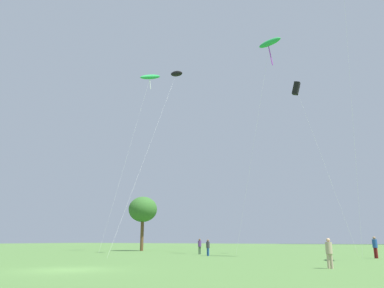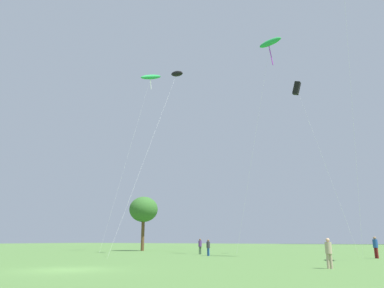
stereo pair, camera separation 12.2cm
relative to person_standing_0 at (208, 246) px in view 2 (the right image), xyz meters
The scene contains 10 objects.
ground 19.49m from the person_standing_0, 85.66° to the right, with size 280.00×280.00×0.00m, color #4C7538.
person_standing_0 is the anchor object (origin of this frame).
person_standing_2 4.35m from the person_standing_0, 128.81° to the left, with size 0.37×0.37×1.68m.
person_standing_3 17.83m from the person_standing_0, 41.13° to the right, with size 0.36×0.36×1.64m.
person_standing_4 15.11m from the person_standing_0, ahead, with size 0.41×0.41×1.82m.
kite_flying_3 24.37m from the person_standing_0, 37.34° to the left, with size 6.58×0.75×24.67m.
kite_flying_4 21.18m from the person_standing_0, 43.01° to the left, with size 5.21×1.92×19.81m.
kite_flying_7 21.77m from the person_standing_0, 155.50° to the left, with size 2.50×11.75×22.54m.
kite_flying_8 29.68m from the person_standing_0, 148.42° to the left, with size 3.36×8.38×26.78m.
park_tree_1 20.28m from the person_standing_0, 145.95° to the left, with size 4.21×4.21×7.81m.
Camera 2 is at (15.79, -14.71, 1.54)m, focal length 34.69 mm.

